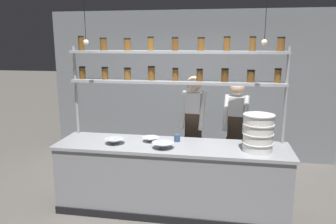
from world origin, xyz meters
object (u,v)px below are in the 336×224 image
(container_stack, at_px, (258,133))
(prep_bowl_near_left, at_px, (151,139))
(chef_center, at_px, (235,128))
(spice_shelf_unit, at_px, (175,70))
(serving_cup_front, at_px, (177,138))
(prep_bowl_center_back, at_px, (163,145))
(prep_bowl_center_front, at_px, (115,141))
(chef_left, at_px, (193,125))

(container_stack, bearing_deg, prep_bowl_near_left, 173.19)
(container_stack, bearing_deg, chef_center, 104.73)
(spice_shelf_unit, height_order, chef_center, spice_shelf_unit)
(chef_center, xyz_separation_m, serving_cup_front, (-0.79, -0.67, -0.00))
(spice_shelf_unit, relative_size, container_stack, 6.34)
(prep_bowl_center_back, height_order, serving_cup_front, serving_cup_front)
(chef_center, relative_size, prep_bowl_center_front, 6.47)
(prep_bowl_near_left, relative_size, serving_cup_front, 2.35)
(chef_center, distance_m, prep_bowl_center_back, 1.35)
(spice_shelf_unit, height_order, prep_bowl_near_left, spice_shelf_unit)
(chef_left, distance_m, prep_bowl_center_back, 0.90)
(prep_bowl_center_front, bearing_deg, spice_shelf_unit, 29.26)
(spice_shelf_unit, distance_m, container_stack, 1.35)
(chef_left, distance_m, prep_bowl_center_front, 1.24)
(spice_shelf_unit, bearing_deg, chef_center, 30.23)
(spice_shelf_unit, relative_size, prep_bowl_center_front, 11.27)
(spice_shelf_unit, xyz_separation_m, chef_center, (0.84, 0.49, -0.89))
(chef_left, bearing_deg, spice_shelf_unit, -113.35)
(chef_center, xyz_separation_m, prep_bowl_near_left, (-1.14, -0.74, -0.02))
(prep_bowl_near_left, bearing_deg, prep_bowl_center_front, -159.04)
(chef_left, xyz_separation_m, chef_center, (0.62, 0.14, -0.05))
(prep_bowl_center_back, bearing_deg, chef_center, 46.86)
(container_stack, bearing_deg, chef_left, 138.43)
(chef_left, relative_size, serving_cup_front, 18.18)
(spice_shelf_unit, relative_size, prep_bowl_center_back, 10.54)
(chef_left, bearing_deg, chef_center, 20.98)
(chef_left, bearing_deg, prep_bowl_near_left, -122.14)
(chef_center, height_order, prep_bowl_center_back, chef_center)
(prep_bowl_near_left, height_order, prep_bowl_center_front, prep_bowl_center_front)
(spice_shelf_unit, distance_m, prep_bowl_center_back, 1.03)
(serving_cup_front, bearing_deg, prep_bowl_center_back, -113.32)
(spice_shelf_unit, bearing_deg, chef_left, 58.12)
(spice_shelf_unit, relative_size, chef_left, 1.67)
(prep_bowl_center_front, bearing_deg, prep_bowl_near_left, 20.96)
(chef_left, relative_size, chef_center, 1.04)
(spice_shelf_unit, height_order, chef_left, spice_shelf_unit)
(container_stack, bearing_deg, prep_bowl_center_back, -175.76)
(serving_cup_front, bearing_deg, prep_bowl_center_front, -163.49)
(chef_left, distance_m, chef_center, 0.64)
(container_stack, distance_m, prep_bowl_center_back, 1.18)
(container_stack, distance_m, serving_cup_front, 1.07)
(chef_center, bearing_deg, container_stack, -66.39)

